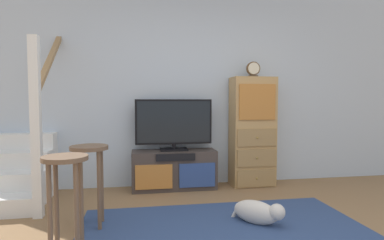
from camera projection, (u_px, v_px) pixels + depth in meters
The scene contains 10 objects.
back_wall at pixel (193, 88), 4.38m from camera, with size 6.40×0.12×2.70m, color silver.
area_rug at pixel (230, 239), 2.63m from camera, with size 2.60×1.80×0.01m, color navy.
media_console at pixel (174, 170), 4.14m from camera, with size 1.10×0.38×0.51m.
television at pixel (174, 123), 4.12m from camera, with size 1.01×0.22×0.68m.
side_cabinet at pixel (252, 132), 4.29m from camera, with size 0.58×0.38×1.48m.
desk_clock at pixel (253, 69), 4.23m from camera, with size 0.18×0.08×0.21m.
staircase at pixel (16, 166), 3.82m from camera, with size 1.00×1.36×2.20m.
bar_stool_near at pixel (65, 182), 2.37m from camera, with size 0.34×0.34×0.75m.
bar_stool_far at pixel (89, 167), 2.86m from camera, with size 0.34×0.34×0.76m.
dog at pixel (258, 212), 2.95m from camera, with size 0.45×0.45×0.23m.
Camera 1 is at (-0.74, -1.88, 1.17)m, focal length 29.31 mm.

